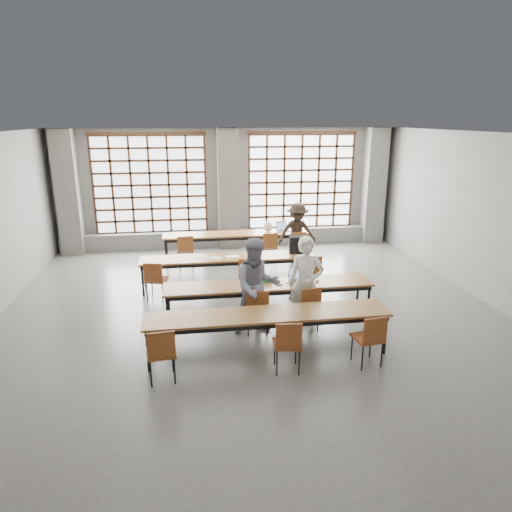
{
  "coord_description": "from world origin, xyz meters",
  "views": [
    {
      "loc": [
        -1.16,
        -8.15,
        3.79
      ],
      "look_at": [
        0.11,
        0.4,
        1.15
      ],
      "focal_mm": 32.0,
      "sensor_mm": 36.0,
      "label": 1
    }
  ],
  "objects": [
    {
      "name": "wall_right",
      "position": [
        5.0,
        0.0,
        1.75
      ],
      "size": [
        0.0,
        11.0,
        11.0
      ],
      "primitive_type": "plane",
      "rotation": [
        1.57,
        0.0,
        -1.57
      ],
      "color": "slate",
      "rests_on": "floor"
    },
    {
      "name": "window_right",
      "position": [
        2.25,
        5.42,
        1.9
      ],
      "size": [
        3.32,
        0.12,
        3.0
      ],
      "color": "white",
      "rests_on": "wall_back"
    },
    {
      "name": "ceiling",
      "position": [
        0.0,
        0.0,
        3.5
      ],
      "size": [
        11.0,
        11.0,
        0.0
      ],
      "primitive_type": "plane",
      "rotation": [
        3.14,
        0.0,
        0.0
      ],
      "color": "silver",
      "rests_on": "floor"
    },
    {
      "name": "chair_near_right",
      "position": [
        1.55,
        -2.05,
        0.54
      ],
      "size": [
        0.48,
        0.48,
        0.88
      ],
      "color": "brown",
      "rests_on": "floor"
    },
    {
      "name": "student_back",
      "position": [
        1.7,
        3.49,
        0.81
      ],
      "size": [
        1.06,
        0.63,
        1.61
      ],
      "primitive_type": "imported",
      "rotation": [
        0.0,
        0.0,
        0.03
      ],
      "color": "black",
      "rests_on": "floor"
    },
    {
      "name": "chair_front_right",
      "position": [
        0.91,
        -0.7,
        0.54
      ],
      "size": [
        0.51,
        0.51,
        0.88
      ],
      "color": "brown",
      "rests_on": "floor"
    },
    {
      "name": "desk_row_c",
      "position": [
        0.29,
        -0.07,
        0.66
      ],
      "size": [
        4.0,
        0.7,
        0.73
      ],
      "color": "brown",
      "rests_on": "floor"
    },
    {
      "name": "laptop_back",
      "position": [
        1.42,
        4.09,
        0.79
      ],
      "size": [
        0.45,
        0.43,
        0.26
      ],
      "color": "silver",
      "rests_on": "desk_row_a"
    },
    {
      "name": "chair_mid_centre",
      "position": [
        0.07,
        1.19,
        0.54
      ],
      "size": [
        0.5,
        0.51,
        0.88
      ],
      "color": "brown",
      "rests_on": "floor"
    },
    {
      "name": "window_left",
      "position": [
        -2.25,
        5.42,
        1.9
      ],
      "size": [
        3.32,
        0.12,
        3.0
      ],
      "color": "white",
      "rests_on": "wall_back"
    },
    {
      "name": "desk_row_d",
      "position": [
        0.04,
        -1.43,
        0.66
      ],
      "size": [
        4.0,
        0.7,
        0.73
      ],
      "color": "brown",
      "rests_on": "floor"
    },
    {
      "name": "chair_near_mid",
      "position": [
        0.23,
        -2.05,
        0.54
      ],
      "size": [
        0.46,
        0.46,
        0.88
      ],
      "color": "brown",
      "rests_on": "floor"
    },
    {
      "name": "column_mid",
      "position": [
        0.0,
        5.22,
        1.75
      ],
      "size": [
        0.6,
        0.55,
        3.5
      ],
      "primitive_type": "cube",
      "color": "#525250",
      "rests_on": "floor"
    },
    {
      "name": "laptop_front",
      "position": [
        0.86,
        0.03,
        0.79
      ],
      "size": [
        0.45,
        0.43,
        0.26
      ],
      "color": "silver",
      "rests_on": "desk_row_c"
    },
    {
      "name": "chair_mid_right",
      "position": [
        1.48,
        1.19,
        0.54
      ],
      "size": [
        0.43,
        0.44,
        0.88
      ],
      "color": "brown",
      "rests_on": "floor"
    },
    {
      "name": "mouse",
      "position": [
        1.24,
        -0.09,
        0.75
      ],
      "size": [
        0.12,
        0.1,
        0.04
      ],
      "primitive_type": "ellipsoid",
      "rotation": [
        0.0,
        0.0,
        0.43
      ],
      "color": "silver",
      "rests_on": "desk_row_c"
    },
    {
      "name": "paper_sheet_b",
      "position": [
        -0.62,
        1.77,
        0.73
      ],
      "size": [
        0.36,
        0.33,
        0.0
      ],
      "primitive_type": "cube",
      "rotation": [
        0.0,
        0.0,
        -0.49
      ],
      "color": "silver",
      "rests_on": "desk_row_b"
    },
    {
      "name": "chair_mid_left",
      "position": [
        -1.94,
        1.19,
        0.54
      ],
      "size": [
        0.51,
        0.51,
        0.88
      ],
      "color": "maroon",
      "rests_on": "floor"
    },
    {
      "name": "plastic_bag",
      "position": [
        1.0,
        4.04,
        0.87
      ],
      "size": [
        0.26,
        0.21,
        0.29
      ],
      "primitive_type": "ellipsoid",
      "rotation": [
        0.0,
        0.0,
        0.01
      ],
      "color": "silver",
      "rests_on": "desk_row_a"
    },
    {
      "name": "desk_row_b",
      "position": [
        -0.32,
        1.82,
        0.66
      ],
      "size": [
        4.0,
        0.7,
        0.73
      ],
      "color": "brown",
      "rests_on": "floor"
    },
    {
      "name": "student_male",
      "position": [
        0.89,
        -0.57,
        0.88
      ],
      "size": [
        0.74,
        0.59,
        1.76
      ],
      "primitive_type": "imported",
      "rotation": [
        0.0,
        0.0,
        -0.3
      ],
      "color": "white",
      "rests_on": "floor"
    },
    {
      "name": "sill_ledge",
      "position": [
        0.0,
        5.3,
        0.25
      ],
      "size": [
        9.8,
        0.35,
        0.5
      ],
      "primitive_type": "cube",
      "color": "#525250",
      "rests_on": "floor"
    },
    {
      "name": "paper_sheet_c",
      "position": [
        -0.22,
        1.82,
        0.73
      ],
      "size": [
        0.34,
        0.28,
        0.0
      ],
      "primitive_type": "cube",
      "rotation": [
        0.0,
        0.0,
        0.27
      ],
      "color": "white",
      "rests_on": "desk_row_b"
    },
    {
      "name": "desk_row_a",
      "position": [
        0.1,
        3.99,
        0.66
      ],
      "size": [
        4.0,
        0.7,
        0.73
      ],
      "color": "brown",
      "rests_on": "floor"
    },
    {
      "name": "student_female",
      "position": [
        -0.01,
        -0.57,
        0.88
      ],
      "size": [
        0.9,
        0.73,
        1.77
      ],
      "primitive_type": "imported",
      "rotation": [
        0.0,
        0.0,
        0.07
      ],
      "color": "#171C45",
      "rests_on": "floor"
    },
    {
      "name": "phone",
      "position": [
        0.47,
        -0.17,
        0.74
      ],
      "size": [
        0.13,
        0.06,
        0.01
      ],
      "primitive_type": "cube",
      "rotation": [
        0.0,
        0.0,
        0.01
      ],
      "color": "black",
      "rests_on": "desk_row_c"
    },
    {
      "name": "column_left",
      "position": [
        -4.5,
        5.22,
        1.75
      ],
      "size": [
        0.6,
        0.55,
        3.5
      ],
      "primitive_type": "cube",
      "color": "#525250",
      "rests_on": "floor"
    },
    {
      "name": "chair_back_left",
      "position": [
        -1.3,
        3.36,
        0.54
      ],
      "size": [
        0.45,
        0.45,
        0.88
      ],
      "color": "brown",
      "rests_on": "floor"
    },
    {
      "name": "wall_front",
      "position": [
        0.0,
        -5.5,
        1.75
      ],
      "size": [
        10.0,
        0.0,
        10.0
      ],
      "primitive_type": "plane",
      "rotation": [
        -1.57,
        0.0,
        0.0
      ],
      "color": "slate",
      "rests_on": "floor"
    },
    {
      "name": "backpack",
      "position": [
        1.28,
        1.87,
        0.93
      ],
      "size": [
        0.34,
        0.24,
        0.4
      ],
      "primitive_type": "cube",
      "rotation": [
        0.0,
        0.0,
        -0.12
      ],
      "color": "black",
      "rests_on": "desk_row_b"
    },
    {
      "name": "floor",
      "position": [
        0.0,
        0.0,
        0.0
      ],
      "size": [
        11.0,
        11.0,
        0.0
      ],
      "primitive_type": "plane",
      "color": "#4F4F4C",
      "rests_on": "ground"
    },
    {
      "name": "chair_front_left",
      "position": [
        -0.02,
        -0.7,
        0.54
      ],
      "size": [
        0.47,
        0.47,
        0.88
      ],
      "color": "brown",
      "rests_on": "floor"
    },
    {
      "name": "column_right",
      "position": [
        4.5,
        5.22,
        1.75
      ],
      "size": [
        0.6,
        0.55,
        3.5
      ],
      "primitive_type": "cube",
      "color": "#525250",
      "rests_on": "floor"
    },
    {
      "name": "chair_near_left",
      "position": [
        -1.65,
        -2.05,
        0.54
      ],
      "size": [
        0.46,
        0.47,
        0.88
      ],
      "color": "brown",
      "rests_on": "floor"
    },
    {
      "name": "wall_back",
      "position": [
        0.0,
        5.5,
        1.75
      ],
      "size": [
        10.0,
        0.0,
        10.0
      ],
      "primitive_type": "plane",
      "rotation": [
        1.57,
        0.0,
        0.0
      ],
      "color": "slate",
      "rests_on": "floor"
    },
    {
      "name": "green_box",
      "position": [
        0.24,
        0.01,
        0.78
      ],
      "size": [
        0.26,
        0.15,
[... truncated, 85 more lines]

